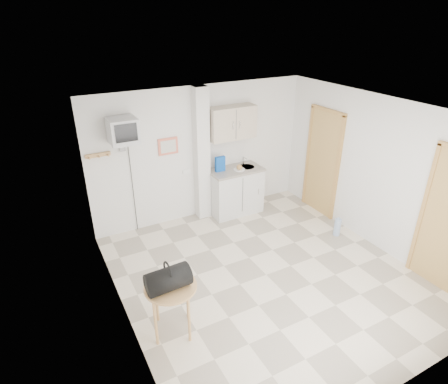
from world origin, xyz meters
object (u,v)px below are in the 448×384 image
crt_television (123,132)px  duffel_bag (168,279)px  round_table (171,292)px  water_bottle (337,227)px

crt_television → duffel_bag: (-0.23, -2.42, -1.08)m
duffel_bag → round_table: bearing=51.8°
round_table → water_bottle: round_table is taller
duffel_bag → water_bottle: duffel_bag is taller
round_table → water_bottle: bearing=11.6°
duffel_bag → crt_television: bearing=81.9°
crt_television → water_bottle: crt_television is taller
water_bottle → round_table: bearing=-168.4°
crt_television → round_table: 2.73m
crt_television → duffel_bag: bearing=-95.5°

